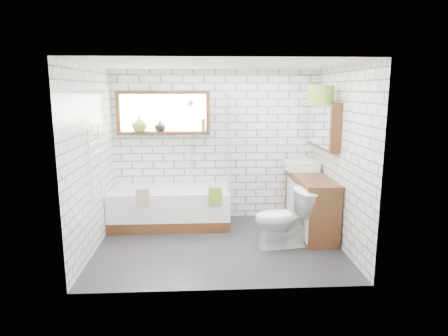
{
  "coord_description": "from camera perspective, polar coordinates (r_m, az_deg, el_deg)",
  "views": [
    {
      "loc": [
        -0.22,
        -5.37,
        2.19
      ],
      "look_at": [
        0.09,
        0.25,
        1.07
      ],
      "focal_mm": 32.0,
      "sensor_mm": 36.0,
      "label": 1
    }
  ],
  "objects": [
    {
      "name": "shower_riser",
      "position": [
        6.68,
        -4.7,
        4.01
      ],
      "size": [
        0.02,
        0.02,
        1.3
      ],
      "primitive_type": "cylinder",
      "color": "silver",
      "rests_on": "wall_back"
    },
    {
      "name": "ceiling",
      "position": [
        5.38,
        -0.85,
        14.63
      ],
      "size": [
        3.4,
        2.6,
        0.01
      ],
      "primitive_type": "cube",
      "color": "white",
      "rests_on": "ground"
    },
    {
      "name": "tap",
      "position": [
        6.62,
        12.38,
        0.84
      ],
      "size": [
        0.03,
        0.03,
        0.16
      ],
      "primitive_type": "cylinder",
      "rotation": [
        0.0,
        0.0,
        -0.01
      ],
      "color": "silver",
      "rests_on": "vanity"
    },
    {
      "name": "bottle",
      "position": [
        6.62,
        -3.0,
        6.0
      ],
      "size": [
        0.08,
        0.08,
        0.21
      ],
      "primitive_type": "cylinder",
      "rotation": [
        0.0,
        0.0,
        -0.28
      ],
      "color": "olive",
      "rests_on": "window"
    },
    {
      "name": "wall_back",
      "position": [
        6.74,
        -1.27,
        3.25
      ],
      "size": [
        3.4,
        0.01,
        2.5
      ],
      "primitive_type": "cube",
      "color": "white",
      "rests_on": "ground"
    },
    {
      "name": "vase_olive",
      "position": [
        6.7,
        -11.99,
        6.05
      ],
      "size": [
        0.25,
        0.25,
        0.26
      ],
      "primitive_type": "imported",
      "rotation": [
        0.0,
        0.0,
        0.03
      ],
      "color": "olive",
      "rests_on": "window"
    },
    {
      "name": "mirror_cabinet",
      "position": [
        6.27,
        14.0,
        6.0
      ],
      "size": [
        0.16,
        1.2,
        0.7
      ],
      "primitive_type": "cube",
      "color": "#3C2110",
      "rests_on": "wall_right"
    },
    {
      "name": "towel_radiator",
      "position": [
        5.64,
        -17.9,
        0.62
      ],
      "size": [
        0.06,
        0.52,
        1.0
      ],
      "primitive_type": "cube",
      "color": "white",
      "rests_on": "wall_left"
    },
    {
      "name": "shower_screen",
      "position": [
        6.32,
        0.5,
        3.74
      ],
      "size": [
        0.02,
        0.72,
        1.5
      ],
      "primitive_type": "cube",
      "color": "white",
      "rests_on": "bathtub"
    },
    {
      "name": "basin",
      "position": [
        6.59,
        11.02,
        0.32
      ],
      "size": [
        0.5,
        0.43,
        0.14
      ],
      "primitive_type": "cube",
      "color": "white",
      "rests_on": "vanity"
    },
    {
      "name": "wall_front",
      "position": [
        4.17,
        -0.07,
        -1.72
      ],
      "size": [
        3.4,
        0.01,
        2.5
      ],
      "primitive_type": "cube",
      "color": "white",
      "rests_on": "ground"
    },
    {
      "name": "toilet",
      "position": [
        5.67,
        8.45,
        -7.14
      ],
      "size": [
        0.58,
        0.87,
        0.82
      ],
      "primitive_type": "imported",
      "rotation": [
        0.0,
        0.0,
        -1.41
      ],
      "color": "white",
      "rests_on": "floor"
    },
    {
      "name": "floor",
      "position": [
        5.8,
        -0.78,
        -10.96
      ],
      "size": [
        3.4,
        2.6,
        0.01
      ],
      "primitive_type": "cube",
      "color": "black",
      "rests_on": "ground"
    },
    {
      "name": "bathtub",
      "position": [
        6.55,
        -7.67,
        -5.56
      ],
      "size": [
        1.89,
        0.83,
        0.61
      ],
      "primitive_type": "cube",
      "color": "white",
      "rests_on": "floor"
    },
    {
      "name": "towel_green",
      "position": [
        6.05,
        -1.26,
        -4.05
      ],
      "size": [
        0.2,
        0.06,
        0.28
      ],
      "primitive_type": "cube",
      "color": "olive",
      "rests_on": "bathtub"
    },
    {
      "name": "window",
      "position": [
        6.67,
        -8.67,
        7.79
      ],
      "size": [
        1.52,
        0.16,
        0.68
      ],
      "primitive_type": "cube",
      "color": "#3C2110",
      "rests_on": "wall_back"
    },
    {
      "name": "vase_dark",
      "position": [
        6.66,
        -9.11,
        5.87
      ],
      "size": [
        0.23,
        0.23,
        0.2
      ],
      "primitive_type": "imported",
      "rotation": [
        0.0,
        0.0,
        0.21
      ],
      "color": "black",
      "rests_on": "window"
    },
    {
      "name": "towel_beige",
      "position": [
        6.11,
        -11.51,
        -4.12
      ],
      "size": [
        0.2,
        0.05,
        0.26
      ],
      "primitive_type": "cube",
      "color": "tan",
      "rests_on": "bathtub"
    },
    {
      "name": "wall_right",
      "position": [
        5.78,
        16.34,
        1.45
      ],
      "size": [
        0.01,
        2.6,
        2.5
      ],
      "primitive_type": "cube",
      "color": "white",
      "rests_on": "ground"
    },
    {
      "name": "pendant",
      "position": [
        5.82,
        13.63,
        10.08
      ],
      "size": [
        0.37,
        0.37,
        0.27
      ],
      "primitive_type": "cylinder",
      "color": "olive",
      "rests_on": "ceiling"
    },
    {
      "name": "wall_left",
      "position": [
        5.65,
        -18.38,
        1.12
      ],
      "size": [
        0.01,
        2.6,
        2.5
      ],
      "primitive_type": "cube",
      "color": "white",
      "rests_on": "ground"
    },
    {
      "name": "vanity",
      "position": [
        6.35,
        12.25,
        -4.95
      ],
      "size": [
        0.5,
        1.55,
        0.89
      ],
      "primitive_type": "cube",
      "color": "#3C2110",
      "rests_on": "floor"
    }
  ]
}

